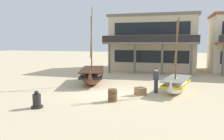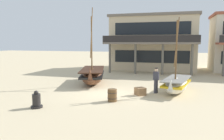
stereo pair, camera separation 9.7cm
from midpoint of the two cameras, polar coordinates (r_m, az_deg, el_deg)
name	(u,v)px [view 1 (the left image)]	position (r m, az deg, el deg)	size (l,w,h in m)	color
ground_plane	(108,93)	(14.64, -1.27, -5.92)	(120.00, 120.00, 0.00)	#CCB78E
fishing_boat_near_left	(176,84)	(15.26, 16.21, -3.56)	(2.04, 3.84, 4.95)	silver
fishing_boat_centre_large	(92,75)	(17.92, -5.26, -1.35)	(3.02, 5.08, 6.13)	brown
fisherman_by_hull	(156,81)	(14.68, 11.17, -2.70)	(0.38, 0.26, 1.68)	#33333D
capstan_winch	(37,101)	(11.95, -19.13, -7.62)	(0.59, 0.59, 0.90)	black
wooden_barrel	(113,95)	(12.50, -0.07, -6.57)	(0.56, 0.56, 0.70)	brown
cargo_crate	(140,91)	(14.08, 7.17, -5.51)	(0.57, 0.57, 0.48)	olive
harbor_building_main	(153,43)	(27.92, 10.50, 7.02)	(10.27, 8.35, 6.54)	beige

